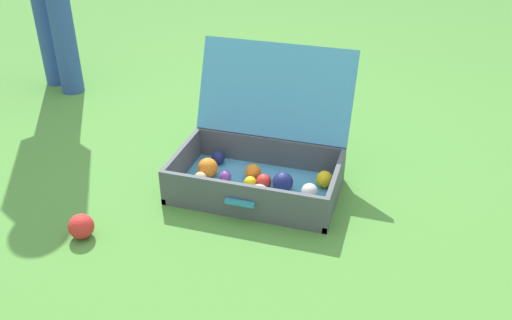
{
  "coord_description": "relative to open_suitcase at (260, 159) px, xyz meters",
  "views": [
    {
      "loc": [
        0.62,
        -1.81,
        1.21
      ],
      "look_at": [
        0.09,
        -0.06,
        0.15
      ],
      "focal_mm": 38.6,
      "sensor_mm": 36.0,
      "label": 1
    }
  ],
  "objects": [
    {
      "name": "ground_plane",
      "position": [
        -0.09,
        -0.0,
        -0.11
      ],
      "size": [
        16.0,
        16.0,
        0.0
      ],
      "primitive_type": "plane",
      "color": "#4C8C38"
    },
    {
      "name": "open_suitcase",
      "position": [
        0.0,
        0.0,
        0.0
      ],
      "size": [
        0.64,
        0.57,
        0.51
      ],
      "color": "#4799C6",
      "rests_on": "ground"
    },
    {
      "name": "stray_ball_on_grass",
      "position": [
        -0.5,
        -0.52,
        -0.07
      ],
      "size": [
        0.09,
        0.09,
        0.09
      ],
      "primitive_type": "sphere",
      "color": "red",
      "rests_on": "ground"
    }
  ]
}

